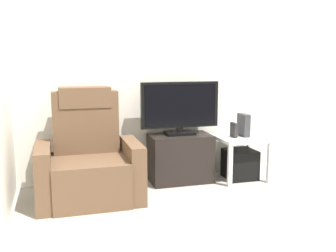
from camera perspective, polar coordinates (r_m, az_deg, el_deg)
ground_plane at (r=3.69m, az=7.66°, el=-11.78°), size 6.40×6.40×0.00m
wall_back at (r=4.49m, az=2.14°, el=9.09°), size 6.40×0.06×2.60m
tv_stand at (r=4.34m, az=1.83°, el=-4.71°), size 0.68×0.41×0.53m
television at (r=4.26m, az=1.79°, el=2.80°), size 0.88×0.20×0.58m
recliner_armchair at (r=3.87m, az=-11.58°, el=-5.10°), size 0.98×0.78×1.08m
side_table at (r=4.49m, az=10.60°, el=-2.51°), size 0.54×0.54×0.49m
subwoofer_box at (r=4.55m, az=10.50°, el=-5.51°), size 0.33×0.33×0.33m
book_upright at (r=4.40m, az=9.62°, el=-0.58°), size 0.03×0.13×0.17m
game_console at (r=4.48m, az=11.02°, el=0.15°), size 0.07×0.20×0.26m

